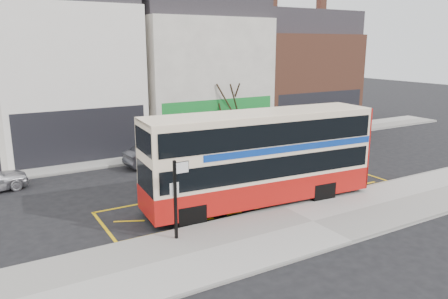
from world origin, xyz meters
TOP-DOWN VIEW (x-y plane):
  - ground at (0.00, 0.00)m, footprint 120.00×120.00m
  - pavement at (0.00, -2.30)m, footprint 40.00×4.00m
  - kerb at (0.00, -0.38)m, footprint 40.00×0.15m
  - far_pavement at (0.00, 11.00)m, footprint 50.00×3.00m
  - road_markings at (0.00, 1.60)m, footprint 14.00×3.40m
  - terrace_left at (-5.50, 14.99)m, footprint 8.00×8.01m
  - terrace_green_shop at (3.50, 14.99)m, footprint 9.00×8.01m
  - terrace_right at (12.50, 14.99)m, footprint 9.00×8.01m
  - double_decker_bus at (-0.46, 0.60)m, footprint 10.23×3.08m
  - bus_stop_post at (-5.10, -1.03)m, footprint 0.70×0.12m
  - car_grey at (-1.86, 8.66)m, footprint 4.08×1.84m
  - car_white at (10.63, 9.03)m, footprint 4.55×2.47m
  - street_tree_right at (4.08, 11.14)m, footprint 2.51×2.51m

SIDE VIEW (x-z plane):
  - ground at x=0.00m, z-range 0.00..0.00m
  - road_markings at x=0.00m, z-range 0.00..0.01m
  - pavement at x=0.00m, z-range 0.00..0.15m
  - kerb at x=0.00m, z-range 0.00..0.15m
  - far_pavement at x=0.00m, z-range 0.00..0.15m
  - car_white at x=10.63m, z-range 0.00..1.25m
  - car_grey at x=-1.86m, z-range 0.00..1.30m
  - bus_stop_post at x=-5.10m, z-range 0.45..3.26m
  - double_decker_bus at x=-0.46m, z-range 0.10..4.13m
  - street_tree_right at x=4.08m, z-range 0.99..6.41m
  - terrace_right at x=12.50m, z-range -0.58..9.72m
  - terrace_green_shop at x=3.50m, z-range -0.58..10.72m
  - terrace_left at x=-5.50m, z-range -0.58..11.22m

